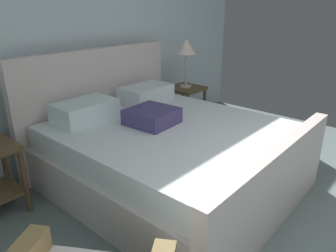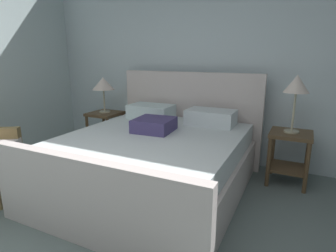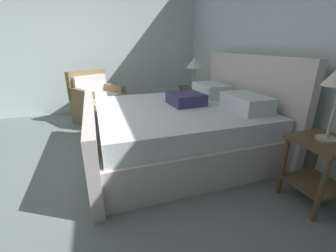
% 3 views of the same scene
% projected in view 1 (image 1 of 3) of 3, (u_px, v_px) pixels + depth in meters
% --- Properties ---
extents(wall_back, '(5.19, 0.12, 2.82)m').
position_uv_depth(wall_back, '(93.00, 27.00, 3.49)').
color(wall_back, silver).
rests_on(wall_back, ground).
extents(bed, '(1.95, 2.16, 1.21)m').
position_uv_depth(bed, '(164.00, 150.00, 2.99)').
color(bed, beige).
rests_on(bed, ground).
extents(nightstand_right, '(0.44, 0.44, 0.60)m').
position_uv_depth(nightstand_right, '(185.00, 101.00, 4.34)').
color(nightstand_right, brown).
rests_on(nightstand_right, ground).
extents(table_lamp_right, '(0.26, 0.26, 0.63)m').
position_uv_depth(table_lamp_right, '(186.00, 48.00, 4.09)').
color(table_lamp_right, '#B7B293').
rests_on(table_lamp_right, nightstand_right).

